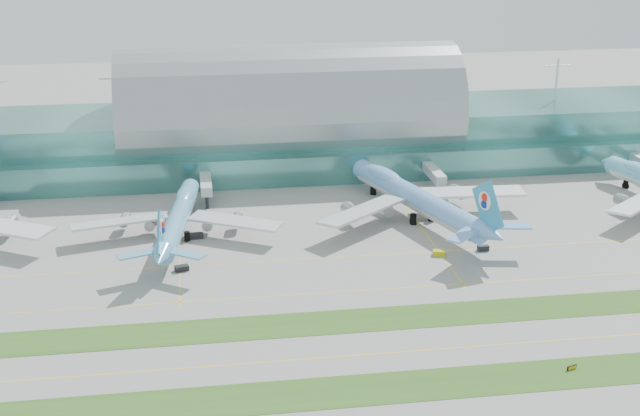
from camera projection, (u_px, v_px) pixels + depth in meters
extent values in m
plane|color=gray|center=(356.00, 325.00, 202.82)|extent=(700.00, 700.00, 0.00)
cube|color=#3D7A75|center=(289.00, 137.00, 320.62)|extent=(340.00, 42.00, 20.00)
cube|color=#3D7A75|center=(297.00, 169.00, 299.93)|extent=(340.00, 8.00, 10.00)
ellipsoid|color=#9EA5A8|center=(288.00, 110.00, 317.29)|extent=(340.00, 46.20, 16.17)
cylinder|color=white|center=(288.00, 87.00, 314.62)|extent=(0.80, 0.80, 16.00)
cube|color=#B2B7B7|center=(206.00, 182.00, 285.11)|extent=(3.50, 22.00, 3.00)
cylinder|color=black|center=(207.00, 202.00, 276.95)|extent=(1.00, 1.00, 4.00)
cube|color=#B2B7B7|center=(433.00, 172.00, 295.76)|extent=(3.50, 22.00, 3.00)
cylinder|color=black|center=(440.00, 191.00, 287.61)|extent=(1.00, 1.00, 4.00)
cube|color=#2D591E|center=(383.00, 388.00, 176.71)|extent=(420.00, 12.00, 0.08)
cube|color=#2D591E|center=(355.00, 321.00, 204.67)|extent=(420.00, 12.00, 0.08)
cube|color=yellow|center=(369.00, 354.00, 189.77)|extent=(420.00, 0.35, 0.01)
cube|color=yellow|center=(343.00, 292.00, 219.59)|extent=(420.00, 0.35, 0.01)
cube|color=yellow|center=(328.00, 258.00, 240.09)|extent=(420.00, 0.35, 0.01)
cylinder|color=#5FA7D2|center=(178.00, 218.00, 253.40)|extent=(13.37, 56.59, 5.64)
ellipsoid|color=#5FA7D2|center=(185.00, 195.00, 267.76)|extent=(7.67, 17.71, 4.02)
cone|color=#5FA7D2|center=(192.00, 185.00, 282.02)|extent=(6.21, 5.28, 5.64)
cone|color=#5FA7D2|center=(161.00, 258.00, 223.05)|extent=(6.43, 8.84, 5.35)
cube|color=silver|center=(120.00, 222.00, 251.62)|extent=(28.11, 13.26, 1.11)
cylinder|color=gray|center=(138.00, 222.00, 256.93)|extent=(3.75, 5.38, 3.09)
cube|color=silver|center=(235.00, 221.00, 252.01)|extent=(27.05, 19.54, 1.11)
cylinder|color=gray|center=(223.00, 221.00, 257.22)|extent=(3.75, 5.38, 3.09)
cube|color=#2B90C3|center=(160.00, 234.00, 222.86)|extent=(2.19, 11.91, 13.10)
cylinder|color=white|center=(161.00, 227.00, 223.26)|extent=(1.41, 4.43, 4.36)
cylinder|color=black|center=(189.00, 207.00, 274.99)|extent=(1.64, 1.64, 2.73)
cylinder|color=black|center=(168.00, 236.00, 251.34)|extent=(1.64, 1.64, 2.73)
cylinder|color=black|center=(187.00, 236.00, 251.41)|extent=(1.64, 1.64, 2.73)
cylinder|color=#69A4E7|center=(415.00, 198.00, 267.29)|extent=(26.64, 65.02, 6.62)
ellipsoid|color=#69A4E7|center=(384.00, 175.00, 282.31)|extent=(12.17, 21.08, 4.72)
cone|color=#69A4E7|center=(358.00, 167.00, 297.35)|extent=(7.94, 7.11, 6.62)
cone|color=#69A4E7|center=(491.00, 234.00, 235.36)|extent=(8.94, 11.08, 6.29)
cube|color=silver|center=(363.00, 211.00, 257.53)|extent=(29.73, 26.71, 1.30)
cylinder|color=#9B9EA4|center=(367.00, 210.00, 265.16)|extent=(5.26, 6.70, 3.63)
cube|color=silver|center=(472.00, 192.00, 273.73)|extent=(32.52, 10.31, 1.30)
cylinder|color=#9B9EA4|center=(448.00, 196.00, 277.32)|extent=(5.26, 6.70, 3.63)
cube|color=#2C91C5|center=(488.00, 207.00, 234.91)|extent=(4.92, 13.55, 15.39)
cylinder|color=white|center=(486.00, 201.00, 235.28)|extent=(2.49, 5.17, 5.12)
cylinder|color=black|center=(373.00, 190.00, 290.13)|extent=(1.92, 1.92, 3.20)
cylinder|color=black|center=(413.00, 219.00, 263.98)|extent=(1.92, 1.92, 3.20)
cylinder|color=black|center=(431.00, 216.00, 266.68)|extent=(1.92, 1.92, 3.20)
cone|color=#68C4E6|center=(607.00, 163.00, 303.52)|extent=(7.31, 6.48, 6.19)
cylinder|color=gray|center=(639.00, 201.00, 273.38)|extent=(4.76, 6.21, 3.40)
cylinder|color=black|center=(626.00, 184.00, 296.61)|extent=(1.80, 1.80, 3.00)
cube|color=black|center=(182.00, 268.00, 231.70)|extent=(3.91, 2.91, 1.39)
cube|color=black|center=(197.00, 236.00, 253.20)|extent=(3.90, 1.78, 1.67)
cube|color=#C2B30B|center=(439.00, 253.00, 241.53)|extent=(3.60, 2.73, 1.41)
cube|color=black|center=(483.00, 248.00, 244.69)|extent=(3.12, 1.60, 1.50)
cube|color=black|center=(572.00, 367.00, 183.55)|extent=(2.31, 0.93, 1.00)
cube|color=gold|center=(572.00, 368.00, 183.41)|extent=(1.91, 0.64, 0.72)
cylinder|color=black|center=(569.00, 369.00, 183.30)|extent=(0.11, 0.11, 0.45)
cylinder|color=black|center=(575.00, 368.00, 183.98)|extent=(0.11, 0.11, 0.45)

